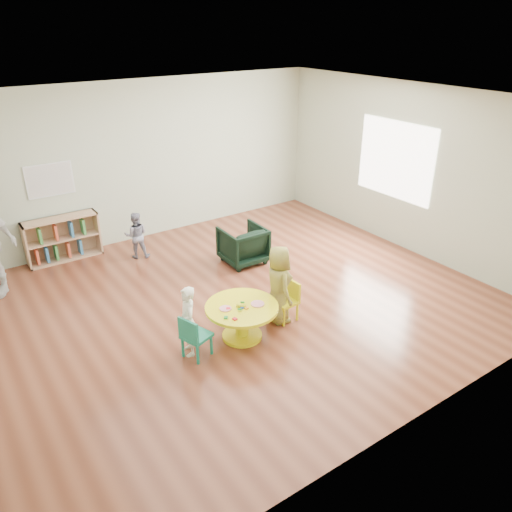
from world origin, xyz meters
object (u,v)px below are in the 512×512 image
Objects in this scene: activity_table at (242,316)px; kid_chair_right at (287,299)px; armchair at (243,245)px; toddler at (136,235)px; child_left at (188,321)px; kid_chair_left at (194,336)px; bookshelf at (62,239)px; child_right at (278,285)px.

kid_chair_right reaches higher than activity_table.
armchair is at bearing -17.72° from kid_chair_right.
toddler is at bearing 93.38° from activity_table.
child_left is at bearing 172.95° from activity_table.
child_left is (-0.01, 0.12, 0.15)m from kid_chair_left.
toddler is (0.52, 3.01, 0.10)m from kid_chair_left.
kid_chair_left reaches higher than kid_chair_right.
activity_table is 0.72m from child_left.
kid_chair_left is 1.44m from kid_chair_right.
bookshelf is 1.49× the size of toddler.
child_left reaches higher than kid_chair_left.
child_right is (-0.58, -1.75, 0.23)m from armchair.
child_left is (-1.91, -1.73, 0.14)m from armchair.
armchair is (1.20, 1.81, -0.01)m from activity_table.
armchair is 1.81m from toddler.
kid_chair_left is at bearing -81.67° from bookshelf.
activity_table is at bearing 88.32° from kid_chair_right.
child_right is at bearing 75.11° from kid_chair_left.
child_left is at bearing 103.68° from toddler.
toddler reaches higher than activity_table.
child_right reaches higher than toddler.
toddler is at bearing 27.43° from child_right.
kid_chair_left is 0.82× the size of armchair.
kid_chair_right is 3.11m from toddler.
bookshelf is (-0.54, 3.67, 0.06)m from kid_chair_left.
kid_chair_right is (0.75, 0.02, -0.02)m from activity_table.
child_right is at bearing 72.86° from armchair.
armchair is 0.85× the size of toddler.
activity_table is 3.84m from bookshelf.
child_left is at bearing 84.03° from kid_chair_right.
activity_table is at bearing 57.72° from armchair.
armchair is 0.76× the size of child_left.
armchair is at bearing 56.44° from activity_table.
kid_chair_right is at bearing -61.30° from bookshelf.
kid_chair_left is at bearing 106.17° from child_right.
child_right is at bearing 129.28° from toddler.
kid_chair_right is at bearing 77.00° from armchair.
child_right is at bearing 103.50° from child_left.
kid_chair_right is 1.46m from child_left.
kid_chair_right is (1.44, 0.05, -0.01)m from kid_chair_left.
armchair is 0.63× the size of child_right.
activity_table is at bearing -71.27° from bookshelf.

